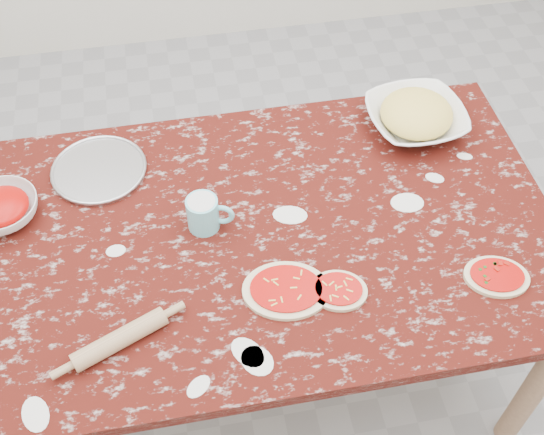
{
  "coord_description": "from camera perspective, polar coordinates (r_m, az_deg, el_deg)",
  "views": [
    {
      "loc": [
        -0.21,
        -1.15,
        2.21
      ],
      "look_at": [
        0.0,
        0.0,
        0.8
      ],
      "focal_mm": 44.46,
      "sensor_mm": 36.0,
      "label": 1
    }
  ],
  "objects": [
    {
      "name": "pizza_left",
      "position": [
        1.75,
        1.2,
        -6.16
      ],
      "size": [
        0.26,
        0.22,
        0.02
      ],
      "color": "beige",
      "rests_on": "worktable"
    },
    {
      "name": "rolling_pin",
      "position": [
        1.69,
        -12.77,
        -10.01
      ],
      "size": [
        0.24,
        0.14,
        0.05
      ],
      "primitive_type": "cylinder",
      "rotation": [
        0.0,
        1.57,
        0.41
      ],
      "color": "tan",
      "rests_on": "worktable"
    },
    {
      "name": "pizza_mid",
      "position": [
        1.75,
        5.66,
        -6.16
      ],
      "size": [
        0.18,
        0.16,
        0.02
      ],
      "color": "beige",
      "rests_on": "worktable"
    },
    {
      "name": "ground",
      "position": [
        2.5,
        0.0,
        -11.75
      ],
      "size": [
        4.0,
        4.0,
        0.0
      ],
      "primitive_type": "plane",
      "color": "gray"
    },
    {
      "name": "sauce_bowl",
      "position": [
        2.02,
        -21.86,
        0.63
      ],
      "size": [
        0.22,
        0.22,
        0.06
      ],
      "primitive_type": "imported",
      "rotation": [
        0.0,
        0.0,
        -0.11
      ],
      "color": "white",
      "rests_on": "worktable"
    },
    {
      "name": "flour_mug",
      "position": [
        1.85,
        -5.75,
        0.36
      ],
      "size": [
        0.13,
        0.09,
        0.1
      ],
      "color": "#75D6E5",
      "rests_on": "worktable"
    },
    {
      "name": "pizza_right",
      "position": [
        1.86,
        18.48,
        -4.76
      ],
      "size": [
        0.2,
        0.17,
        0.02
      ],
      "color": "beige",
      "rests_on": "worktable"
    },
    {
      "name": "worktable",
      "position": [
        1.94,
        0.0,
        -2.5
      ],
      "size": [
        1.6,
        1.0,
        0.75
      ],
      "color": "#3C0D09",
      "rests_on": "ground"
    },
    {
      "name": "pizza_tray",
      "position": [
        2.08,
        -14.43,
        3.88
      ],
      "size": [
        0.28,
        0.28,
        0.01
      ],
      "primitive_type": "cylinder",
      "rotation": [
        0.0,
        0.0,
        -0.03
      ],
      "color": "#B2B2B7",
      "rests_on": "worktable"
    },
    {
      "name": "cheese_bowl",
      "position": [
        2.18,
        12.04,
        8.19
      ],
      "size": [
        0.32,
        0.32,
        0.07
      ],
      "primitive_type": "imported",
      "rotation": [
        0.0,
        0.0,
        0.08
      ],
      "color": "white",
      "rests_on": "worktable"
    }
  ]
}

